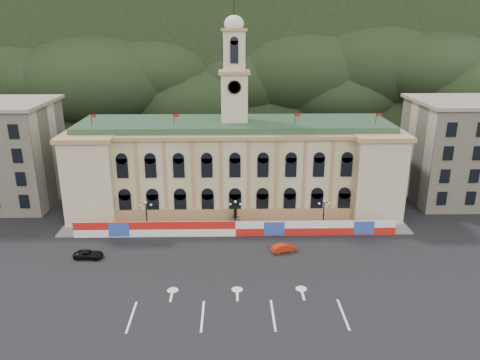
{
  "coord_description": "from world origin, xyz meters",
  "views": [
    {
      "loc": [
        -0.72,
        -51.32,
        31.29
      ],
      "look_at": [
        0.75,
        18.0,
        8.2
      ],
      "focal_mm": 35.0,
      "sensor_mm": 36.0,
      "label": 1
    }
  ],
  "objects_px": {
    "red_sedan": "(284,248)",
    "black_suv": "(89,254)",
    "lamp_center": "(235,213)",
    "statue": "(235,221)"
  },
  "relations": [
    {
      "from": "red_sedan",
      "to": "black_suv",
      "type": "distance_m",
      "value": 27.77
    },
    {
      "from": "statue",
      "to": "black_suv",
      "type": "height_order",
      "value": "statue"
    },
    {
      "from": "lamp_center",
      "to": "red_sedan",
      "type": "xyz_separation_m",
      "value": [
        6.92,
        -7.38,
        -2.46
      ]
    },
    {
      "from": "statue",
      "to": "red_sedan",
      "type": "distance_m",
      "value": 10.88
    },
    {
      "from": "statue",
      "to": "lamp_center",
      "type": "bearing_deg",
      "value": -90.0
    },
    {
      "from": "statue",
      "to": "lamp_center",
      "type": "distance_m",
      "value": 2.14
    },
    {
      "from": "red_sedan",
      "to": "black_suv",
      "type": "bearing_deg",
      "value": 74.62
    },
    {
      "from": "lamp_center",
      "to": "red_sedan",
      "type": "relative_size",
      "value": 1.31
    },
    {
      "from": "lamp_center",
      "to": "red_sedan",
      "type": "bearing_deg",
      "value": -46.82
    },
    {
      "from": "black_suv",
      "to": "statue",
      "type": "bearing_deg",
      "value": -61.26
    }
  ]
}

